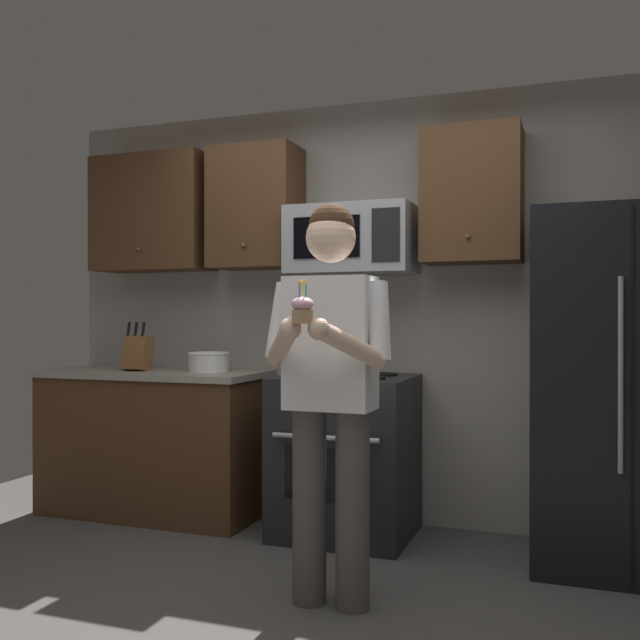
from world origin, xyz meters
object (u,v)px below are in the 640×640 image
(refrigerator, at_px, (627,389))
(bowl_large_white, at_px, (209,361))
(person, at_px, (330,378))
(knife_block, at_px, (138,353))
(cupcake, at_px, (302,309))
(oven_range, at_px, (346,455))
(microwave, at_px, (352,240))

(refrigerator, distance_m, bowl_large_white, 2.42)
(refrigerator, bearing_deg, person, -142.49)
(knife_block, bearing_deg, cupcake, -38.36)
(oven_range, distance_m, bowl_large_white, 1.06)
(microwave, height_order, cupcake, microwave)
(microwave, height_order, person, microwave)
(microwave, bearing_deg, bowl_large_white, -175.65)
(refrigerator, distance_m, cupcake, 1.84)
(knife_block, bearing_deg, refrigerator, -0.20)
(bowl_large_white, distance_m, cupcake, 1.83)
(microwave, relative_size, knife_block, 2.31)
(microwave, relative_size, bowl_large_white, 2.81)
(oven_range, xyz_separation_m, knife_block, (-1.39, -0.03, 0.57))
(cupcake, bearing_deg, person, 90.00)
(person, bearing_deg, cupcake, -90.00)
(refrigerator, distance_m, knife_block, 2.89)
(oven_range, xyz_separation_m, microwave, (0.00, 0.12, 1.26))
(bowl_large_white, height_order, cupcake, cupcake)
(oven_range, height_order, cupcake, cupcake)
(refrigerator, relative_size, cupcake, 10.35)
(knife_block, relative_size, person, 0.18)
(microwave, bearing_deg, cupcake, -80.21)
(oven_range, bearing_deg, bowl_large_white, 176.94)
(microwave, distance_m, knife_block, 1.56)
(microwave, distance_m, refrigerator, 1.72)
(refrigerator, bearing_deg, bowl_large_white, 177.91)
(person, distance_m, cupcake, 0.44)
(knife_block, bearing_deg, person, -30.59)
(refrigerator, height_order, bowl_large_white, refrigerator)
(knife_block, xyz_separation_m, cupcake, (1.64, -1.30, 0.26))
(oven_range, height_order, microwave, microwave)
(bowl_large_white, bearing_deg, microwave, 4.35)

